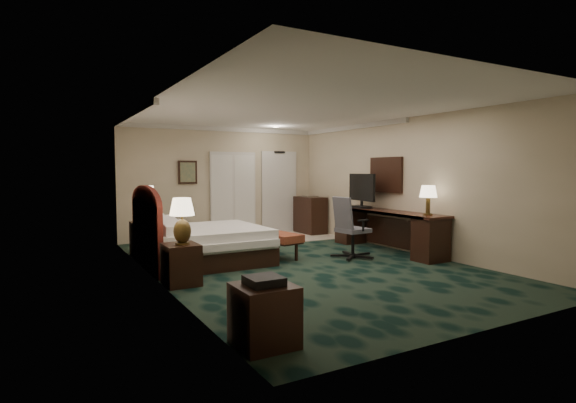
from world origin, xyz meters
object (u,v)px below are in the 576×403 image
nightstand_far (146,239)px  desk (386,231)px  lamp_far (147,204)px  nightstand_near (181,264)px  bed (206,245)px  side_table (264,315)px  bed_bench (272,244)px  minibar (310,215)px  lamp_near (182,221)px  desk_chair (353,227)px  tv (362,191)px

nightstand_far → desk: 4.76m
lamp_far → nightstand_near: bearing=-90.8°
bed → lamp_far: (-0.80, 1.07, 0.69)m
side_table → nightstand_far: bearing=90.2°
lamp_far → desk: bearing=-22.1°
bed_bench → desk: (2.29, -0.65, 0.18)m
bed_bench → desk: bearing=-24.4°
nightstand_far → minibar: size_ratio=0.69×
lamp_near → lamp_far: (0.02, 2.44, 0.08)m
lamp_far → bed_bench: bearing=-28.5°
bed → desk_chair: 2.73m
lamp_near → tv: 4.56m
side_table → tv: tv is taller
lamp_far → bed_bench: size_ratio=0.50×
lamp_near → side_table: 2.65m
nightstand_near → lamp_far: 2.50m
bed → desk: size_ratio=0.69×
desk_chair → bed: bearing=154.4°
nightstand_near → desk: bearing=7.9°
bed → nightstand_near: size_ratio=3.36×
bed_bench → minibar: (2.32, 2.31, 0.24)m
minibar → side_table: bearing=-125.4°
desk → bed: bearing=168.8°
nightstand_far → side_table: nightstand_far is taller
desk_chair → tv: bearing=40.0°
desk → desk_chair: (-1.04, -0.25, 0.16)m
bed_bench → desk_chair: 1.57m
side_table → tv: bearing=42.5°
nightstand_near → minibar: 5.70m
tv → desk_chair: tv is taller
nightstand_near → bed_bench: size_ratio=0.42×
bed_bench → nightstand_far: bearing=141.8°
tv → minibar: 2.34m
lamp_far → minibar: (4.41, 1.18, -0.53)m
bed_bench → desk_chair: bearing=-44.3°
nightstand_far → desk: (4.39, -1.84, 0.08)m
bed_bench → minibar: bearing=36.4°
desk → tv: size_ratio=3.01×
bed → lamp_near: 1.70m
nightstand_near → desk: size_ratio=0.21×
nightstand_near → minibar: size_ratio=0.62×
lamp_near → lamp_far: lamp_far is taller
nightstand_near → lamp_near: bearing=-68.0°
lamp_near → desk_chair: lamp_near is taller
lamp_far → desk_chair: lamp_far is taller
bed_bench → tv: (2.23, 0.08, 0.97)m
tv → nightstand_far: bearing=172.4°
desk_chair → minibar: size_ratio=1.21×
bed_bench → bed: bearing=168.7°
bed → minibar: bearing=31.9°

